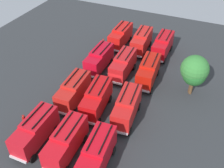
{
  "coord_description": "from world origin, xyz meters",
  "views": [
    {
      "loc": [
        29.47,
        13.13,
        26.65
      ],
      "look_at": [
        0.0,
        0.0,
        1.4
      ],
      "focal_mm": 42.57,
      "sensor_mm": 36.0,
      "label": 1
    }
  ],
  "objects_px": {
    "firefighter_2": "(24,119)",
    "firefighter_3": "(103,43)",
    "fire_truck_0": "(121,36)",
    "fire_truck_8": "(163,45)",
    "fire_truck_1": "(99,59)",
    "tree_1": "(194,74)",
    "fire_truck_2": "(74,91)",
    "firefighter_0": "(93,139)",
    "fire_truck_5": "(123,64)",
    "fire_truck_7": "(66,141)",
    "fire_truck_10": "(127,107)",
    "firefighter_1": "(84,67)",
    "fire_truck_9": "(148,71)",
    "traffic_cone_0": "(22,129)",
    "tree_0": "(195,69)",
    "fire_truck_3": "(35,130)",
    "fire_truck_11": "(97,154)",
    "fire_truck_4": "(142,41)",
    "fire_truck_6": "(97,98)"
  },
  "relations": [
    {
      "from": "firefighter_3",
      "to": "fire_truck_10",
      "type": "bearing_deg",
      "value": 140.95
    },
    {
      "from": "fire_truck_7",
      "to": "tree_1",
      "type": "bearing_deg",
      "value": 144.23
    },
    {
      "from": "tree_0",
      "to": "fire_truck_7",
      "type": "bearing_deg",
      "value": -32.5
    },
    {
      "from": "fire_truck_7",
      "to": "tree_1",
      "type": "xyz_separation_m",
      "value": [
        -17.44,
        11.44,
        1.53
      ]
    },
    {
      "from": "traffic_cone_0",
      "to": "fire_truck_8",
      "type": "bearing_deg",
      "value": 155.86
    },
    {
      "from": "firefighter_2",
      "to": "firefighter_1",
      "type": "bearing_deg",
      "value": -109.02
    },
    {
      "from": "fire_truck_4",
      "to": "fire_truck_5",
      "type": "height_order",
      "value": "same"
    },
    {
      "from": "fire_truck_1",
      "to": "tree_1",
      "type": "bearing_deg",
      "value": 88.92
    },
    {
      "from": "fire_truck_2",
      "to": "firefighter_0",
      "type": "relative_size",
      "value": 4.48
    },
    {
      "from": "fire_truck_7",
      "to": "tree_0",
      "type": "relative_size",
      "value": 1.13
    },
    {
      "from": "fire_truck_3",
      "to": "fire_truck_10",
      "type": "distance_m",
      "value": 12.17
    },
    {
      "from": "firefighter_2",
      "to": "tree_1",
      "type": "bearing_deg",
      "value": -153.95
    },
    {
      "from": "fire_truck_5",
      "to": "firefighter_2",
      "type": "distance_m",
      "value": 17.87
    },
    {
      "from": "firefighter_2",
      "to": "traffic_cone_0",
      "type": "height_order",
      "value": "firefighter_2"
    },
    {
      "from": "fire_truck_11",
      "to": "firefighter_3",
      "type": "xyz_separation_m",
      "value": [
        -25.0,
        -11.15,
        -1.15
      ]
    },
    {
      "from": "firefighter_3",
      "to": "fire_truck_11",
      "type": "bearing_deg",
      "value": 130.22
    },
    {
      "from": "fire_truck_2",
      "to": "fire_truck_9",
      "type": "xyz_separation_m",
      "value": [
        -9.18,
        8.4,
        0.0
      ]
    },
    {
      "from": "fire_truck_9",
      "to": "firefighter_2",
      "type": "xyz_separation_m",
      "value": [
        15.9,
        -12.26,
        -1.22
      ]
    },
    {
      "from": "fire_truck_6",
      "to": "fire_truck_8",
      "type": "relative_size",
      "value": 1.03
    },
    {
      "from": "fire_truck_8",
      "to": "fire_truck_2",
      "type": "bearing_deg",
      "value": -24.89
    },
    {
      "from": "fire_truck_9",
      "to": "tree_0",
      "type": "relative_size",
      "value": 1.14
    },
    {
      "from": "fire_truck_5",
      "to": "fire_truck_7",
      "type": "distance_m",
      "value": 17.69
    },
    {
      "from": "firefighter_2",
      "to": "traffic_cone_0",
      "type": "bearing_deg",
      "value": 98.82
    },
    {
      "from": "fire_truck_7",
      "to": "firefighter_3",
      "type": "relative_size",
      "value": 4.11
    },
    {
      "from": "firefighter_3",
      "to": "tree_0",
      "type": "distance_m",
      "value": 19.93
    },
    {
      "from": "fire_truck_1",
      "to": "fire_truck_4",
      "type": "bearing_deg",
      "value": 152.55
    },
    {
      "from": "fire_truck_10",
      "to": "fire_truck_8",
      "type": "bearing_deg",
      "value": 174.36
    },
    {
      "from": "firefighter_1",
      "to": "tree_1",
      "type": "xyz_separation_m",
      "value": [
        -1.51,
        17.82,
        2.65
      ]
    },
    {
      "from": "fire_truck_0",
      "to": "fire_truck_8",
      "type": "xyz_separation_m",
      "value": [
        0.2,
        8.5,
        0.0
      ]
    },
    {
      "from": "firefighter_1",
      "to": "firefighter_3",
      "type": "height_order",
      "value": "firefighter_1"
    },
    {
      "from": "fire_truck_2",
      "to": "tree_0",
      "type": "xyz_separation_m",
      "value": [
        -9.32,
        15.28,
        2.2
      ]
    },
    {
      "from": "firefighter_2",
      "to": "firefighter_3",
      "type": "relative_size",
      "value": 0.94
    },
    {
      "from": "fire_truck_3",
      "to": "fire_truck_5",
      "type": "bearing_deg",
      "value": 165.28
    },
    {
      "from": "fire_truck_1",
      "to": "fire_truck_4",
      "type": "relative_size",
      "value": 0.99
    },
    {
      "from": "fire_truck_1",
      "to": "fire_truck_10",
      "type": "xyz_separation_m",
      "value": [
        9.24,
        8.7,
        0.0
      ]
    },
    {
      "from": "fire_truck_1",
      "to": "tree_1",
      "type": "height_order",
      "value": "tree_1"
    },
    {
      "from": "fire_truck_3",
      "to": "fire_truck_9",
      "type": "distance_m",
      "value": 19.77
    },
    {
      "from": "fire_truck_2",
      "to": "firefighter_0",
      "type": "height_order",
      "value": "fire_truck_2"
    },
    {
      "from": "fire_truck_7",
      "to": "fire_truck_10",
      "type": "distance_m",
      "value": 9.46
    },
    {
      "from": "fire_truck_5",
      "to": "tree_1",
      "type": "distance_m",
      "value": 11.51
    },
    {
      "from": "fire_truck_1",
      "to": "firefighter_2",
      "type": "height_order",
      "value": "fire_truck_1"
    },
    {
      "from": "fire_truck_1",
      "to": "tree_0",
      "type": "distance_m",
      "value": 15.8
    },
    {
      "from": "fire_truck_7",
      "to": "fire_truck_4",
      "type": "bearing_deg",
      "value": 177.06
    },
    {
      "from": "fire_truck_11",
      "to": "traffic_cone_0",
      "type": "height_order",
      "value": "fire_truck_11"
    },
    {
      "from": "firefighter_1",
      "to": "traffic_cone_0",
      "type": "xyz_separation_m",
      "value": [
        15.35,
        -1.0,
        -0.71
      ]
    },
    {
      "from": "fire_truck_3",
      "to": "fire_truck_9",
      "type": "xyz_separation_m",
      "value": [
        -17.71,
        8.78,
        0.0
      ]
    },
    {
      "from": "fire_truck_9",
      "to": "firefighter_2",
      "type": "bearing_deg",
      "value": -41.7
    },
    {
      "from": "fire_truck_5",
      "to": "tree_1",
      "type": "xyz_separation_m",
      "value": [
        0.25,
        11.4,
        1.53
      ]
    },
    {
      "from": "fire_truck_8",
      "to": "fire_truck_9",
      "type": "distance_m",
      "value": 9.01
    },
    {
      "from": "firefighter_3",
      "to": "firefighter_0",
      "type": "bearing_deg",
      "value": 128.69
    }
  ]
}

